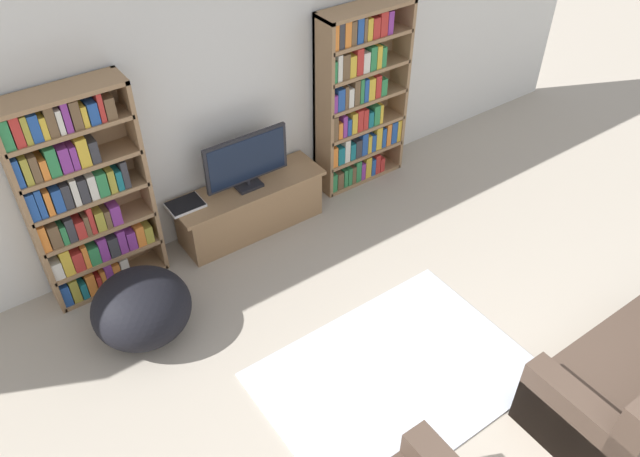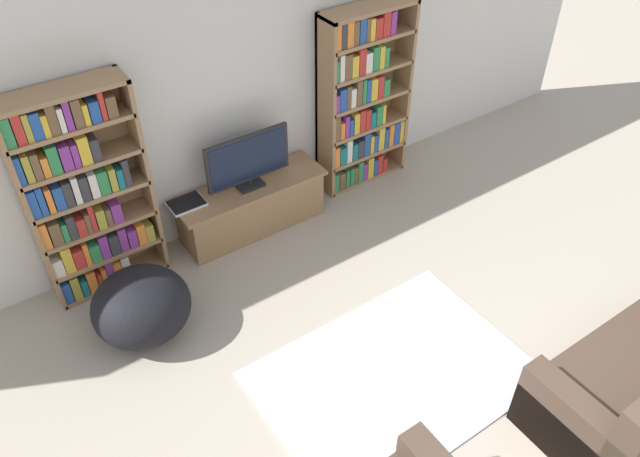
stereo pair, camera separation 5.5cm
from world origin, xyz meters
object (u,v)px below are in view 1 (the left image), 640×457
Objects in this scene: bookshelf_right at (357,101)px; beanbag_ottoman at (142,308)px; television at (247,161)px; laptop at (185,205)px; tv_stand at (250,207)px; bookshelf_left at (81,198)px.

beanbag_ottoman is at bearing -164.53° from bookshelf_right.
laptop is (-0.61, 0.08, -0.28)m from television.
bookshelf_right is 1.35m from television.
beanbag_ottoman is at bearing -154.68° from tv_stand.
tv_stand is at bearing 25.32° from beanbag_ottoman.
bookshelf_left is 2.25× the size of television.
tv_stand is (-1.34, -0.10, -0.66)m from bookshelf_right.
laptop is (-1.94, -0.04, -0.40)m from bookshelf_right.
bookshelf_left reaches higher than television.
beanbag_ottoman is at bearing -84.86° from bookshelf_left.
television is 2.60× the size of laptop.
beanbag_ottoman is at bearing -155.16° from television.
television is (-1.34, -0.12, -0.13)m from bookshelf_right.
tv_stand is (1.43, -0.10, -0.68)m from bookshelf_left.
tv_stand is 1.77× the size of television.
laptop reaches higher than tv_stand.
bookshelf_right is 5.86× the size of laptop.
bookshelf_left reaches higher than beanbag_ottoman.
bookshelf_right is at bearing 1.05° from laptop.
bookshelf_left is 1.44m from television.
bookshelf_right is 2.38× the size of beanbag_ottoman.
television reaches higher than laptop.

